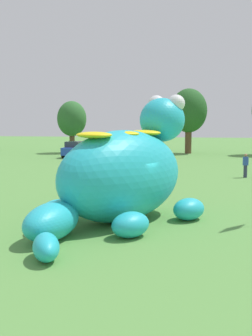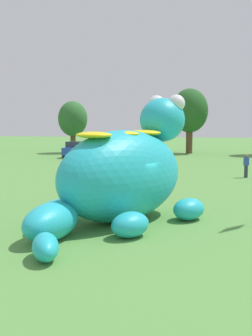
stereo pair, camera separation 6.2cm
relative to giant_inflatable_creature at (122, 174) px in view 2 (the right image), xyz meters
name	(u,v)px [view 2 (the right image)]	position (x,y,z in m)	size (l,w,h in m)	color
ground_plane	(130,220)	(0.30, 0.08, -1.93)	(160.00, 160.00, 0.00)	#568E42
giant_inflatable_creature	(122,174)	(0.00, 0.00, 0.00)	(7.12, 10.31, 5.29)	#23B2C6
car_blue	(75,149)	(-9.88, 28.74, -1.07)	(2.14, 4.20, 1.72)	#2347B7
car_black	(109,150)	(-6.10, 28.44, -1.07)	(1.96, 4.11, 1.72)	black
car_orange	(152,149)	(-1.65, 29.74, -1.07)	(2.05, 4.16, 1.72)	orange
tree_left	(73,119)	(-11.78, 34.58, 2.16)	(3.52, 3.52, 6.25)	brown
tree_mid_left	(190,111)	(2.16, 35.96, 3.10)	(4.34, 4.34, 7.70)	brown
spectator_near_inflatable	(246,166)	(6.53, 14.59, -1.08)	(0.38, 0.26, 1.71)	#2D334C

